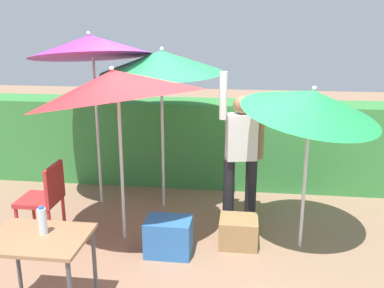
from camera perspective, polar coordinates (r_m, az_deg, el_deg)
The scene contains 12 objects.
ground_plane at distance 4.96m, azimuth -0.46°, elevation -13.29°, with size 24.00×24.00×0.00m, color #937056.
hedge_row at distance 6.58m, azimuth 1.92°, elevation 0.20°, with size 8.00×0.70×1.28m, color #38843D.
umbrella_rainbow at distance 5.44m, azimuth -4.08°, elevation 10.89°, with size 1.56×1.57×2.13m.
umbrella_orange at distance 4.55m, azimuth 15.73°, elevation 5.33°, with size 1.49×1.46×1.95m.
umbrella_yellow at distance 5.67m, azimuth -13.38°, elevation 12.60°, with size 1.59×1.58×2.43m.
umbrella_navy at distance 4.59m, azimuth -10.24°, elevation 7.65°, with size 1.97×1.93×2.21m.
person_vendor at distance 5.20m, azimuth 6.55°, elevation -0.79°, with size 0.56×0.29×1.88m.
chair_plastic at distance 5.18m, azimuth -19.05°, elevation -6.63°, with size 0.45×0.45×0.89m.
cooler_box at distance 4.70m, azimuth -3.16°, elevation -12.25°, with size 0.49×0.35×0.40m, color #2D6BB7.
crate_cardboard at distance 4.91m, azimuth 6.23°, elevation -11.57°, with size 0.43×0.38×0.32m, color #9E7A4C.
folding_table at distance 3.78m, azimuth -19.79°, elevation -12.81°, with size 0.80×0.60×0.75m.
bottle_water at distance 3.73m, azimuth -19.36°, elevation -9.66°, with size 0.07×0.07×0.24m.
Camera 1 is at (0.59, -4.29, 2.40)m, focal length 39.92 mm.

